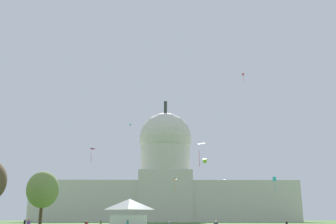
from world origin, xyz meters
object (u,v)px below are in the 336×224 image
kite_violet_low (223,181)px  kite_lime_mid (205,161)px  kite_black_low (198,147)px  kite_turquoise_high (130,125)px  tree_west_near (43,190)px  kite_red_high (243,75)px  capitol_building (165,184)px  kite_magenta_low (90,150)px  kite_white_low (218,199)px  person_black_lawn_far_right (25,224)px  event_tent (129,213)px  kite_cyan_low (274,180)px  kite_orange_low (176,181)px

kite_violet_low → kite_lime_mid: kite_lime_mid is taller
kite_black_low → kite_turquoise_high: bearing=138.6°
tree_west_near → kite_red_high: kite_red_high is taller
capitol_building → kite_violet_low: (21.49, -61.04, -4.12)m
kite_red_high → kite_black_low: bearing=-60.9°
kite_violet_low → kite_turquoise_high: (-38.38, 31.06, 28.98)m
kite_red_high → kite_magenta_low: bearing=-85.7°
tree_west_near → kite_white_low: (49.22, 41.98, -0.24)m
capitol_building → person_black_lawn_far_right: (-27.30, -134.32, -19.00)m
capitol_building → kite_red_high: capitol_building is taller
tree_west_near → kite_lime_mid: bearing=19.7°
capitol_building → kite_white_low: (18.03, -70.02, -11.41)m
kite_black_low → tree_west_near: bearing=-179.0°
person_black_lawn_far_right → capitol_building: bearing=144.6°
kite_red_high → person_black_lawn_far_right: bearing=-86.8°
kite_turquoise_high → capitol_building: bearing=-83.7°
capitol_building → kite_violet_low: bearing=-70.6°
tree_west_near → person_black_lawn_far_right: (3.88, -22.32, -7.82)m
event_tent → kite_black_low: (13.26, -8.83, 11.72)m
kite_magenta_low → kite_black_low: (22.21, -11.75, -1.41)m
kite_red_high → kite_violet_low: bearing=150.4°
event_tent → kite_cyan_low: (39.44, 34.25, 9.71)m
kite_orange_low → kite_lime_mid: size_ratio=1.16×
tree_west_near → kite_cyan_low: bearing=14.9°
kite_orange_low → kite_magenta_low: size_ratio=1.00×
kite_black_low → kite_white_low: (13.15, 68.45, -6.18)m
kite_black_low → kite_orange_low: bearing=132.1°
capitol_building → kite_turquoise_high: size_ratio=63.65×
kite_magenta_low → kite_red_high: bearing=87.9°
kite_black_low → kite_red_high: (20.84, 52.63, 34.61)m
kite_red_high → capitol_building: bearing=157.4°
person_black_lawn_far_right → kite_orange_low: size_ratio=0.60×
kite_violet_low → kite_lime_mid: 37.66m
kite_magenta_low → kite_turquoise_high: size_ratio=1.33×
kite_orange_low → kite_violet_low: kite_violet_low is taller
kite_magenta_low → kite_cyan_low: bearing=77.3°
kite_magenta_low → kite_turquoise_high: kite_turquoise_high is taller
kite_violet_low → kite_white_low: 12.07m
kite_red_high → kite_lime_mid: kite_red_high is taller
event_tent → kite_cyan_low: size_ratio=1.61×
event_tent → capitol_building: bearing=85.3°
tree_west_near → kite_turquoise_high: bearing=80.1°
tree_west_near → kite_magenta_low: kite_magenta_low is taller
kite_cyan_low → kite_lime_mid: (-20.45, -1.63, 5.46)m
kite_magenta_low → kite_cyan_low: size_ratio=0.62×
tree_west_near → kite_turquoise_high: size_ratio=6.11×
kite_orange_low → kite_red_high: size_ratio=0.93×
person_black_lawn_far_right → tree_west_near: bearing=166.0°
kite_black_low → kite_cyan_low: bearing=96.0°
tree_west_near → kite_red_high: (56.91, 26.16, 40.56)m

